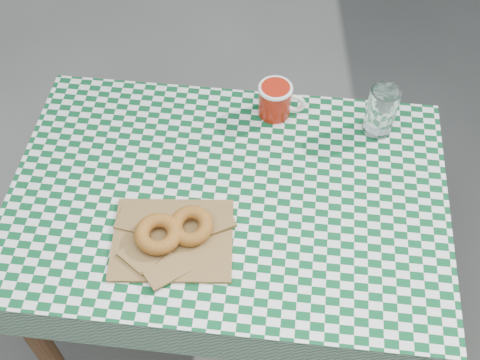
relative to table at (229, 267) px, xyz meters
name	(u,v)px	position (x,y,z in m)	size (l,w,h in m)	color
ground	(179,271)	(-0.20, 0.19, -0.38)	(60.00, 60.00, 0.00)	#4E4D49
table	(229,267)	(0.00, 0.00, 0.00)	(1.10, 0.73, 0.75)	brown
tablecloth	(227,194)	(0.00, 0.00, 0.38)	(1.12, 0.75, 0.01)	#0C4C26
paper_bag	(173,239)	(-0.13, -0.14, 0.39)	(0.29, 0.23, 0.02)	olive
bagel_front	(158,234)	(-0.16, -0.14, 0.41)	(0.11, 0.11, 0.04)	#A47222
bagel_back	(191,226)	(-0.09, -0.12, 0.41)	(0.11, 0.11, 0.03)	#9D5D20
coffee_mug	(275,100)	(0.13, 0.28, 0.43)	(0.18, 0.18, 0.10)	#A61B0A
drinking_glass	(381,111)	(0.41, 0.22, 0.45)	(0.08, 0.08, 0.15)	white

